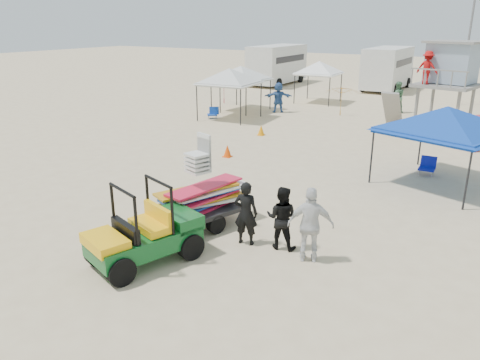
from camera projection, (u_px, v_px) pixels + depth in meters
The scene contains 21 objects.
ground at pixel (152, 268), 10.52m from camera, with size 140.00×140.00×0.00m, color beige.
utility_cart at pixel (142, 228), 10.50m from camera, with size 1.94×2.70×1.86m.
surf_trailer at pixel (202, 194), 12.37m from camera, with size 1.88×2.59×2.23m.
man_left at pixel (246, 213), 11.42m from camera, with size 0.59×0.39×1.62m, color black.
man_mid at pixel (282, 218), 11.22m from camera, with size 0.76×0.60×1.57m, color black.
man_right at pixel (311, 225), 10.56m from camera, with size 1.05×0.44×1.79m, color silver.
lifeguard_tower at pixel (448, 66), 22.50m from camera, with size 3.15×3.15×4.26m.
canopy_blue at pixel (448, 111), 15.09m from camera, with size 4.26×4.26×3.06m.
canopy_white_a at pixel (229, 71), 25.58m from camera, with size 3.05×3.05×3.19m.
canopy_white_b at pixel (241, 68), 28.14m from camera, with size 2.99×2.99×3.08m.
canopy_white_c at pixel (319, 63), 30.83m from camera, with size 2.64×2.64×3.13m.
umbrella_a at pixel (223, 89), 30.98m from camera, with size 2.04×2.08×1.88m, color red.
umbrella_b at pixel (341, 101), 27.00m from camera, with size 1.84×1.88×1.69m, color orange.
cone_near at pixel (261, 130), 22.56m from camera, with size 0.34×0.34×0.50m, color #FF9308.
cone_far at pixel (227, 151), 18.97m from camera, with size 0.34×0.34×0.50m, color #FF4A08.
beach_chair_a at pixel (213, 113), 26.46m from camera, with size 0.73×0.83×0.64m.
beach_chair_b at pixel (428, 166), 16.84m from camera, with size 0.55×0.59×0.64m.
rv_far_left at pixel (277, 63), 40.10m from camera, with size 2.64×6.80×3.25m.
rv_mid_left at pixel (388, 67), 36.93m from camera, with size 2.65×6.50×3.25m.
light_pole_left at pixel (468, 41), 29.64m from camera, with size 0.14×0.14×8.00m, color slate.
distant_beachgoers at pixel (370, 101), 26.84m from camera, with size 14.84×15.58×1.85m.
Camera 1 is at (6.49, -6.96, 5.28)m, focal length 35.00 mm.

